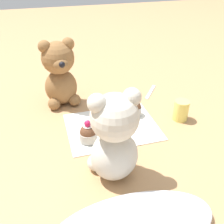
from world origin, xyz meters
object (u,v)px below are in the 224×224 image
(cupcake_near_tan_bear, at_px, (134,108))
(juice_glass, at_px, (181,110))
(teddy_bear_cream, at_px, (114,137))
(cupcake_near_cream_bear, at_px, (88,133))
(teaspoon, at_px, (151,92))
(teddy_bear_tan, at_px, (60,73))

(cupcake_near_tan_bear, xyz_separation_m, juice_glass, (-0.14, 0.06, 0.00))
(teddy_bear_cream, xyz_separation_m, cupcake_near_tan_bear, (-0.14, -0.24, -0.09))
(cupcake_near_cream_bear, height_order, juice_glass, cupcake_near_cream_bear)
(cupcake_near_cream_bear, distance_m, teaspoon, 0.37)
(teddy_bear_cream, bearing_deg, teddy_bear_tan, -81.80)
(teddy_bear_cream, relative_size, teaspoon, 1.97)
(teddy_bear_cream, relative_size, cupcake_near_cream_bear, 3.50)
(teddy_bear_tan, height_order, teaspoon, teddy_bear_tan)
(teddy_bear_cream, distance_m, cupcake_near_cream_bear, 0.17)
(cupcake_near_cream_bear, xyz_separation_m, teaspoon, (-0.29, -0.23, -0.03))
(cupcake_near_tan_bear, height_order, teaspoon, cupcake_near_tan_bear)
(cupcake_near_tan_bear, bearing_deg, teddy_bear_cream, 59.49)
(teddy_bear_tan, xyz_separation_m, teaspoon, (-0.34, 0.01, -0.11))
(cupcake_near_cream_bear, bearing_deg, teaspoon, -141.47)
(teddy_bear_tan, xyz_separation_m, juice_glass, (-0.35, 0.21, -0.08))
(teddy_bear_tan, xyz_separation_m, cupcake_near_cream_bear, (-0.04, 0.24, -0.09))
(cupcake_near_tan_bear, xyz_separation_m, teaspoon, (-0.12, -0.14, -0.03))
(cupcake_near_cream_bear, distance_m, juice_glass, 0.31)
(teaspoon, bearing_deg, cupcake_near_cream_bear, -13.86)
(cupcake_near_cream_bear, height_order, teaspoon, cupcake_near_cream_bear)
(cupcake_near_tan_bear, bearing_deg, teddy_bear_tan, -34.61)
(teddy_bear_tan, height_order, cupcake_near_tan_bear, teddy_bear_tan)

